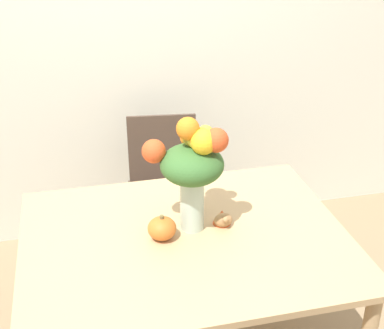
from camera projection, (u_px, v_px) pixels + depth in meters
name	position (u px, v px, depth m)	size (l,w,h in m)	color
wall_back	(136.00, 24.00, 3.09)	(8.00, 0.06, 2.70)	silver
dining_table	(186.00, 253.00, 2.28)	(1.37, 1.06, 0.74)	tan
flower_vase	(192.00, 162.00, 2.18)	(0.34, 0.30, 0.51)	#B2CCBC
pumpkin	(162.00, 228.00, 2.22)	(0.12, 0.12, 0.11)	orange
turkey_figurine	(222.00, 218.00, 2.31)	(0.08, 0.11, 0.07)	#A87A4C
dining_chair_near_window	(164.00, 190.00, 3.13)	(0.47, 0.47, 0.89)	#47382D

